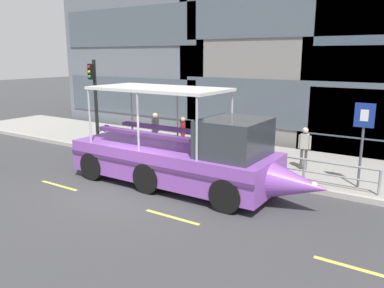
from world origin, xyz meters
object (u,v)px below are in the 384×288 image
at_px(traffic_light_pole, 94,93).
at_px(duck_tour_boat, 185,157).
at_px(pedestrian_mid_left, 214,136).
at_px(pedestrian_mid_right, 183,131).
at_px(parking_sign, 363,131).
at_px(pedestrian_near_stern, 155,128).
at_px(leaned_bicycle, 111,138).
at_px(pedestrian_near_bow, 304,144).

bearing_deg(traffic_light_pole, duck_tour_boat, -20.05).
relative_size(pedestrian_mid_left, pedestrian_mid_right, 0.97).
relative_size(parking_sign, pedestrian_near_stern, 1.63).
xyz_separation_m(leaned_bicycle, pedestrian_mid_right, (3.65, 0.78, 0.57)).
bearing_deg(parking_sign, duck_tour_boat, -151.93).
height_order(parking_sign, leaned_bicycle, parking_sign).
bearing_deg(pedestrian_mid_right, pedestrian_near_stern, -168.35).
bearing_deg(pedestrian_near_bow, leaned_bicycle, -172.85).
xyz_separation_m(duck_tour_boat, pedestrian_near_stern, (-3.71, 3.06, 0.13)).
bearing_deg(traffic_light_pole, parking_sign, 0.57).
bearing_deg(leaned_bicycle, parking_sign, 0.50).
bearing_deg(duck_tour_boat, traffic_light_pole, 159.95).
bearing_deg(duck_tour_boat, pedestrian_mid_right, 125.59).
relative_size(pedestrian_near_bow, pedestrian_mid_right, 1.02).
bearing_deg(leaned_bicycle, pedestrian_mid_right, 12.11).
relative_size(traffic_light_pole, parking_sign, 1.46).
bearing_deg(pedestrian_mid_right, pedestrian_near_bow, 3.63).
distance_m(pedestrian_near_bow, pedestrian_mid_left, 3.72).
bearing_deg(traffic_light_pole, pedestrian_near_stern, 9.35).
bearing_deg(traffic_light_pole, pedestrian_mid_left, 7.96).
relative_size(leaned_bicycle, duck_tour_boat, 0.19).
distance_m(traffic_light_pole, pedestrian_near_bow, 9.96).
distance_m(leaned_bicycle, duck_tour_boat, 6.57).
height_order(duck_tour_boat, pedestrian_mid_right, duck_tour_boat).
xyz_separation_m(traffic_light_pole, duck_tour_boat, (6.94, -2.53, -1.54)).
height_order(traffic_light_pole, pedestrian_near_stern, traffic_light_pole).
relative_size(parking_sign, duck_tour_boat, 0.30).
distance_m(traffic_light_pole, pedestrian_mid_left, 6.32).
relative_size(duck_tour_boat, pedestrian_mid_left, 5.91).
height_order(duck_tour_boat, pedestrian_mid_left, duck_tour_boat).
distance_m(duck_tour_boat, pedestrian_near_stern, 4.81).
bearing_deg(pedestrian_near_stern, duck_tour_boat, -39.54).
bearing_deg(pedestrian_mid_left, duck_tour_boat, -75.73).
bearing_deg(duck_tour_boat, leaned_bicycle, 157.06).
distance_m(pedestrian_near_bow, pedestrian_near_stern, 6.59).
xyz_separation_m(leaned_bicycle, pedestrian_mid_left, (5.17, 0.83, 0.54)).
xyz_separation_m(leaned_bicycle, duck_tour_boat, (6.03, -2.55, 0.51)).
distance_m(pedestrian_mid_left, pedestrian_mid_right, 1.53).
bearing_deg(pedestrian_near_bow, traffic_light_pole, -173.38).
relative_size(traffic_light_pole, pedestrian_near_stern, 2.37).
bearing_deg(pedestrian_mid_right, parking_sign, -5.33).
height_order(leaned_bicycle, pedestrian_near_stern, pedestrian_near_stern).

